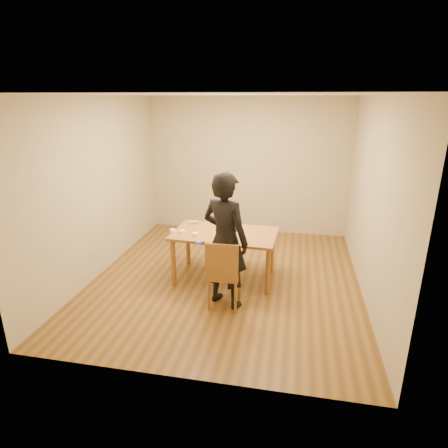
% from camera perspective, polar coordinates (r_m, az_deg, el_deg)
% --- Properties ---
extents(room_shell, '(4.00, 4.50, 2.70)m').
position_cam_1_polar(room_shell, '(5.74, 1.04, 5.51)').
color(room_shell, brown).
rests_on(room_shell, ground).
extents(dining_table, '(1.59, 0.99, 0.04)m').
position_cam_1_polar(dining_table, '(5.59, 0.10, -1.49)').
color(dining_table, brown).
rests_on(dining_table, floor).
extents(dining_chair, '(0.42, 0.42, 0.04)m').
position_cam_1_polar(dining_chair, '(4.98, 0.09, -7.67)').
color(dining_chair, brown).
rests_on(dining_chair, floor).
extents(cake_plate, '(0.32, 0.32, 0.02)m').
position_cam_1_polar(cake_plate, '(5.73, 0.34, -0.66)').
color(cake_plate, red).
rests_on(cake_plate, dining_table).
extents(cake, '(0.21, 0.21, 0.07)m').
position_cam_1_polar(cake, '(5.71, 0.34, -0.23)').
color(cake, white).
rests_on(cake, cake_plate).
extents(frosting_dome, '(0.21, 0.21, 0.03)m').
position_cam_1_polar(frosting_dome, '(5.69, 0.34, 0.22)').
color(frosting_dome, white).
rests_on(frosting_dome, cake).
extents(frosting_tub, '(0.09, 0.09, 0.08)m').
position_cam_1_polar(frosting_tub, '(5.14, -0.91, -2.61)').
color(frosting_tub, white).
rests_on(frosting_tub, dining_table).
extents(frosting_lid, '(0.10, 0.10, 0.01)m').
position_cam_1_polar(frosting_lid, '(5.21, -3.88, -2.82)').
color(frosting_lid, '#1B21B5').
rests_on(frosting_lid, dining_table).
extents(frosting_dollop, '(0.04, 0.04, 0.02)m').
position_cam_1_polar(frosting_dollop, '(5.20, -3.88, -2.69)').
color(frosting_dollop, white).
rests_on(frosting_dollop, frosting_lid).
extents(ramekin_green, '(0.09, 0.09, 0.04)m').
position_cam_1_polar(ramekin_green, '(5.47, -4.37, -1.56)').
color(ramekin_green, white).
rests_on(ramekin_green, dining_table).
extents(ramekin_yellow, '(0.08, 0.08, 0.04)m').
position_cam_1_polar(ramekin_yellow, '(5.61, -6.38, -1.13)').
color(ramekin_yellow, white).
rests_on(ramekin_yellow, dining_table).
extents(ramekin_multi, '(0.09, 0.09, 0.04)m').
position_cam_1_polar(ramekin_multi, '(5.65, -7.83, -1.01)').
color(ramekin_multi, white).
rests_on(ramekin_multi, dining_table).
extents(candy_box_pink, '(0.15, 0.12, 0.02)m').
position_cam_1_polar(candy_box_pink, '(5.99, -4.72, 0.14)').
color(candy_box_pink, '#D4318D').
rests_on(candy_box_pink, dining_table).
extents(candy_box_green, '(0.13, 0.08, 0.02)m').
position_cam_1_polar(candy_box_green, '(5.99, -4.76, 0.33)').
color(candy_box_green, green).
rests_on(candy_box_green, candy_box_pink).
extents(spatula, '(0.14, 0.05, 0.01)m').
position_cam_1_polar(spatula, '(5.23, -3.95, -2.75)').
color(spatula, black).
rests_on(spatula, dining_table).
extents(person, '(0.78, 0.67, 1.82)m').
position_cam_1_polar(person, '(4.83, 0.20, -2.55)').
color(person, black).
rests_on(person, floor).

